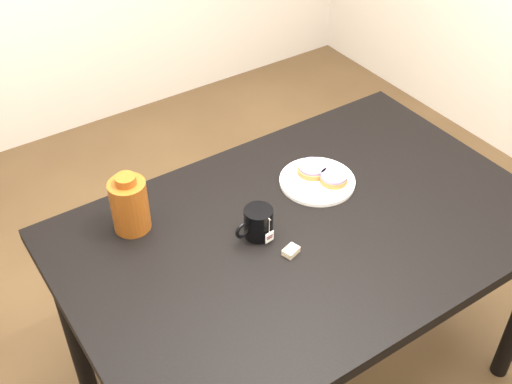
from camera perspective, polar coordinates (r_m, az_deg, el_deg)
ground_plane at (r=2.44m, az=3.55°, el=-16.14°), size 4.00×4.00×0.00m
table at (r=1.93m, az=4.34°, el=-4.90°), size 1.40×0.90×0.75m
plate at (r=2.02m, az=5.47°, el=1.01°), size 0.24×0.24×0.02m
bagel_back at (r=2.04m, az=5.05°, el=2.06°), size 0.11×0.11×0.03m
bagel_front at (r=2.01m, az=6.92°, el=1.24°), size 0.12×0.12×0.03m
mug at (r=1.81m, az=0.17°, el=-2.75°), size 0.13×0.09×0.09m
teabag_pouch at (r=1.78m, az=3.13°, el=-5.26°), size 0.05×0.04×0.02m
bagel_package at (r=1.84m, az=-11.17°, el=-1.11°), size 0.13×0.13×0.18m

